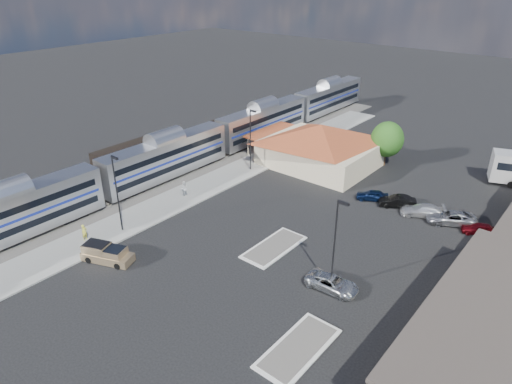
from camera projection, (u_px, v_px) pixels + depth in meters
The scene contains 21 objects.
ground at pixel (233, 243), 48.35m from camera, with size 280.00×280.00×0.00m, color black.
railbed at pixel (162, 169), 65.86m from camera, with size 16.00×100.00×0.12m, color #4C4944.
platform at pixel (195, 191), 59.32m from camera, with size 5.50×92.00×0.18m, color gray.
passenger_train at pixel (167, 159), 61.94m from camera, with size 3.00×104.00×5.55m.
freight_cars at pixel (139, 155), 65.73m from camera, with size 2.80×46.00×4.00m.
station_depot at pixel (320, 145), 66.21m from camera, with size 18.35×12.24×6.20m.
traffic_island_south at pixel (274, 247), 47.41m from camera, with size 3.30×7.50×0.21m.
traffic_island_north at pixel (298, 348), 34.77m from camera, with size 3.30×7.50×0.21m.
lamp_plat_s at pixel (117, 188), 48.07m from camera, with size 1.08×0.25×9.00m.
lamp_plat_n at pixel (251, 135), 63.32m from camera, with size 1.08×0.25×9.00m.
lamp_lot at pixel (336, 238), 39.09m from camera, with size 1.08×0.25×9.00m.
tree_depot at pixel (387, 139), 65.65m from camera, with size 4.71×4.71×6.63m.
pickup_truck at pixel (107, 254), 44.92m from camera, with size 5.45×3.60×1.77m.
suv at pixel (332, 283), 40.99m from camera, with size 2.26×4.90×1.36m, color #AFB3B7.
person_a at pixel (84, 232), 48.14m from camera, with size 0.66×0.43×1.81m, color #E1DC46.
person_b at pixel (184, 188), 57.65m from camera, with size 0.93×0.73×1.92m, color silver.
parked_car_a at pixel (372, 195), 56.98m from camera, with size 1.58×3.93×1.34m, color #0C1A3E.
parked_car_b at pixel (397, 201), 55.34m from camera, with size 1.53×4.39×1.45m, color black.
parked_car_c at pixel (422, 210), 53.30m from camera, with size 2.03×5.00×1.45m, color silver.
parked_car_d at pixel (451, 218), 51.67m from camera, with size 2.51×5.45×1.51m, color gray.
parked_car_e at pixel (480, 229), 49.69m from camera, with size 1.51×3.75×1.28m, color maroon.
Camera 1 is at (28.03, -30.10, 26.11)m, focal length 32.00 mm.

